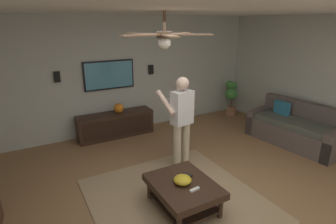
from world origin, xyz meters
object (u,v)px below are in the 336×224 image
at_px(bowl, 183,180).
at_px(wall_speaker_left, 151,70).
at_px(vase_round, 119,108).
at_px(person_standing, 181,117).
at_px(ceiling_fan, 165,37).
at_px(tv, 109,75).
at_px(couch, 295,129).
at_px(potted_plant_tall, 231,96).
at_px(remote_white, 195,189).
at_px(media_console, 116,125).
at_px(wall_speaker_right, 57,77).
at_px(remote_black, 187,175).
at_px(coffee_table, 183,189).

distance_m(bowl, wall_speaker_left, 3.46).
bearing_deg(vase_round, person_standing, -164.92).
bearing_deg(ceiling_fan, tv, -2.10).
height_order(couch, potted_plant_tall, potted_plant_tall).
distance_m(person_standing, vase_round, 1.93).
bearing_deg(vase_round, couch, -125.02).
distance_m(tv, vase_round, 0.77).
distance_m(potted_plant_tall, remote_white, 4.41).
bearing_deg(media_console, wall_speaker_right, -103.20).
distance_m(couch, tv, 4.22).
distance_m(media_console, bowl, 2.90).
height_order(potted_plant_tall, wall_speaker_left, wall_speaker_left).
bearing_deg(wall_speaker_left, remote_black, 163.50).
xyz_separation_m(media_console, wall_speaker_left, (0.25, -1.03, 1.14)).
height_order(wall_speaker_right, ceiling_fan, ceiling_fan).
relative_size(coffee_table, potted_plant_tall, 1.04).
bearing_deg(potted_plant_tall, media_console, 87.47).
xyz_separation_m(coffee_table, ceiling_fan, (0.35, 0.09, 2.03)).
distance_m(remote_black, vase_round, 2.76).
bearing_deg(wall_speaker_left, remote_white, 163.35).
bearing_deg(person_standing, potted_plant_tall, -65.84).
distance_m(remote_white, remote_black, 0.37).
bearing_deg(bowl, tv, -0.48).
bearing_deg(media_console, potted_plant_tall, 87.47).
height_order(bowl, remote_white, bowl).
relative_size(remote_black, wall_speaker_left, 0.68).
distance_m(media_console, vase_round, 0.40).
distance_m(tv, ceiling_fan, 2.94).
bearing_deg(bowl, wall_speaker_right, 18.52).
distance_m(media_console, remote_white, 3.12).
height_order(media_console, remote_black, media_console).
distance_m(vase_round, wall_speaker_left, 1.24).
distance_m(couch, wall_speaker_left, 3.50).
height_order(coffee_table, remote_black, remote_black).
xyz_separation_m(potted_plant_tall, remote_black, (-2.62, 3.15, -0.15)).
xyz_separation_m(media_console, potted_plant_tall, (-0.15, -3.29, 0.29)).
xyz_separation_m(remote_white, wall_speaker_left, (3.37, -1.01, 1.00)).
xyz_separation_m(potted_plant_tall, bowl, (-2.75, 3.31, -0.11)).
bearing_deg(wall_speaker_right, remote_white, -161.78).
xyz_separation_m(potted_plant_tall, vase_round, (0.12, 3.20, 0.10)).
relative_size(potted_plant_tall, wall_speaker_left, 4.36).
height_order(couch, media_console, couch).
bearing_deg(potted_plant_tall, tv, 83.31).
distance_m(couch, remote_white, 3.34).
distance_m(couch, media_console, 3.94).
height_order(person_standing, bowl, person_standing).
xyz_separation_m(coffee_table, bowl, (-0.00, 0.01, 0.16)).
height_order(couch, vase_round, couch).
height_order(tv, wall_speaker_right, tv).
xyz_separation_m(tv, wall_speaker_right, (0.01, 1.08, 0.06)).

